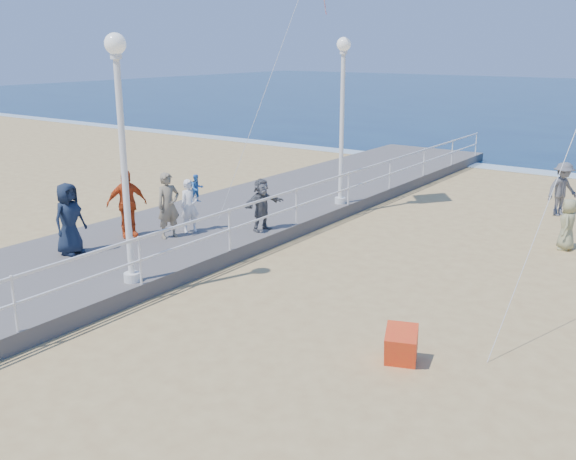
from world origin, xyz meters
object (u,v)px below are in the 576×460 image
Objects in this scene: lamp_post_mid at (122,135)px; lamp_post_far at (342,104)px; woman_holding_toddler at (190,206)px; spectator_6 at (168,205)px; beach_walker_c at (567,224)px; toddler_held at (197,188)px; spectator_4 at (69,219)px; spectator_5 at (262,205)px; spectator_3 at (127,204)px; beach_walker_a at (562,189)px; box_kite at (401,348)px.

lamp_post_far is at bearing 90.00° from lamp_post_mid.
woman_holding_toddler is 0.84× the size of spectator_6.
lamp_post_far reaches higher than beach_walker_c.
toddler_held is at bearing -65.68° from beach_walker_c.
toddler_held is (-1.55, -5.19, -2.02)m from lamp_post_far.
lamp_post_mid is 6.78× the size of toddler_held.
spectator_4 is 13.29m from beach_walker_c.
spectator_4 reaches higher than beach_walker_c.
toddler_held is at bearing -20.42° from woman_holding_toddler.
spectator_5 is at bearing -92.28° from lamp_post_far.
beach_walker_c is at bearing 3.27° from lamp_post_far.
woman_holding_toddler is at bearing -10.49° from spectator_3.
lamp_post_mid is 2.96× the size of spectator_6.
beach_walker_a is at bearing -14.30° from woman_holding_toddler.
spectator_5 is (1.39, 1.14, -0.49)m from toddler_held.
box_kite is at bearing -146.31° from beach_walker_a.
woman_holding_toddler is 1.72m from spectator_3.
beach_walker_a is at bearing -20.21° from spectator_6.
toddler_held is 3.57m from spectator_4.
beach_walker_c is at bearing -46.52° from spectator_5.
beach_walker_c is (7.04, 0.40, -2.94)m from lamp_post_far.
box_kite is (6.26, -8.33, -3.36)m from lamp_post_far.
spectator_5 is (2.60, 2.63, -0.18)m from spectator_3.
spectator_6 is at bearing -161.57° from woman_holding_toddler.
spectator_5 is (-0.16, -4.05, -2.51)m from lamp_post_far.
box_kite is (8.04, -2.24, -1.00)m from spectator_6.
toddler_held is (0.15, 0.15, 0.49)m from woman_holding_toddler.
lamp_post_far is at bearing 7.98° from toddler_held.
toddler_held is 0.42× the size of spectator_3.
spectator_6 is 1.25× the size of beach_walker_c.
lamp_post_far reaches higher than woman_holding_toddler.
spectator_3 is at bearing -112.46° from lamp_post_far.
lamp_post_mid is 4.15m from spectator_6.
woman_holding_toddler is (-1.70, 3.66, -2.51)m from lamp_post_mid.
beach_walker_a is at bearing -10.84° from spectator_3.
beach_walker_c is at bearing -26.16° from spectator_3.
woman_holding_toddler is 12.28m from beach_walker_a.
beach_walker_c is (9.82, 8.93, -0.59)m from spectator_4.
spectator_4 is 5.18m from spectator_5.
spectator_5 is at bearing -26.03° from toddler_held.
box_kite is (6.42, -4.27, -0.85)m from spectator_5.
spectator_5 is 2.60m from spectator_6.
spectator_4 reaches higher than spectator_5.
beach_walker_a is 1.24× the size of beach_walker_c.
lamp_post_mid reaches higher than spectator_3.
spectator_4 is 15.47m from beach_walker_a.
spectator_5 reaches higher than beach_walker_c.
spectator_4 is at bearing -56.49° from beach_walker_c.
box_kite is (6.26, 0.67, -3.36)m from lamp_post_mid.
spectator_6 is (-1.62, -2.03, 0.15)m from spectator_5.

